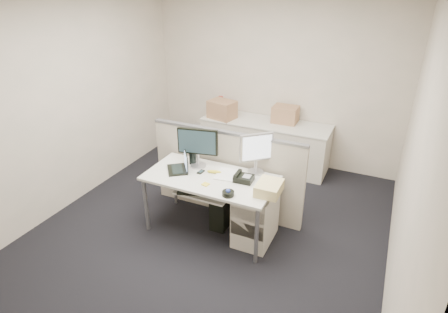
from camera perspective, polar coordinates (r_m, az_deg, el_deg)
The scene contains 28 objects.
floor at distance 4.69m, azimuth -1.95°, elevation -11.00°, with size 4.00×4.50×0.01m, color black.
wall_back at distance 6.02m, azimuth 7.70°, elevation 11.66°, with size 4.00×0.02×2.70m, color #B4AD9A.
wall_front at distance 2.50m, azimuth -26.93°, elevation -13.13°, with size 4.00×0.02×2.70m, color #B4AD9A.
wall_left at distance 5.20m, azimuth -22.47°, elevation 7.64°, with size 0.02×4.50×2.70m, color #B4AD9A.
wall_right at distance 3.65m, azimuth 27.01°, elevation -0.69°, with size 0.02×4.50×2.70m, color #B4AD9A.
desk at distance 4.32m, azimuth -2.08°, elevation -3.88°, with size 1.50×0.75×0.73m.
keyboard_tray at distance 4.21m, azimuth -3.18°, elevation -5.51°, with size 0.62×0.32×0.02m, color silver.
drawer_pedestal at distance 4.36m, azimuth 4.84°, elevation -8.97°, with size 0.40×0.55×0.65m, color beige.
cubicle_partition at distance 4.73m, azimuth 0.37°, elevation -2.66°, with size 2.00×0.06×1.10m, color #AB9F8E.
back_counter at distance 6.05m, azimuth 6.22°, elevation 1.89°, with size 2.00×0.60×0.72m, color beige.
monitor_main at distance 4.43m, azimuth -3.99°, elevation 1.32°, with size 0.49×0.19×0.49m, color black.
monitor_small at distance 4.29m, azimuth 4.94°, elevation 0.41°, with size 0.39×0.20×0.48m, color #B7B7BC.
laptop at distance 4.41m, azimuth -7.21°, elevation -0.83°, with size 0.29×0.22×0.22m, color black.
trackball at distance 3.93m, azimuth 0.63°, elevation -5.65°, with size 0.13×0.13×0.05m, color black.
desk_phone at distance 4.19m, azimuth 3.03°, elevation -3.36°, with size 0.21×0.17×0.07m, color black.
paper_stack at distance 4.32m, azimuth 0.40°, elevation -2.76°, with size 0.23×0.29×0.01m, color silver.
sticky_pad at distance 4.13m, azimuth -2.83°, elevation -4.25°, with size 0.07×0.07×0.01m, color yellow.
travel_mug at distance 4.57m, azimuth -4.80°, elevation 0.04°, with size 0.09×0.09×0.19m, color black.
banana at distance 4.36m, azimuth -1.51°, elevation -2.32°, with size 0.17×0.04×0.04m, color gold.
cellphone at distance 4.39m, azimuth -3.56°, elevation -2.36°, with size 0.05×0.10×0.01m, color black.
manila_folders at distance 3.98m, azimuth 6.88°, elevation -4.79°, with size 0.25×0.32×0.12m, color #F8E398.
keyboard at distance 4.19m, azimuth -4.06°, elevation -5.34°, with size 0.44×0.16×0.02m, color black.
pc_tower_desk at distance 4.68m, azimuth 0.00°, elevation -7.71°, with size 0.19×0.47×0.44m, color black.
pc_tower_spare_dark at distance 6.58m, azimuth -2.23°, elevation 2.51°, with size 0.17×0.43×0.40m, color black.
pc_tower_spare_silver at distance 6.68m, azimuth -4.14°, elevation 2.87°, with size 0.17×0.43×0.40m, color #B7B7BC.
cardboard_box_left at distance 6.00m, azimuth -0.29°, elevation 7.09°, with size 0.41×0.30×0.30m, color #A9775B.
cardboard_box_right at distance 5.91m, azimuth 9.31°, elevation 6.27°, with size 0.38×0.30×0.28m, color #A9775B.
red_binder at distance 6.28m, azimuth -1.05°, elevation 7.75°, with size 0.07×0.28×0.26m, color maroon.
Camera 1 is at (1.72, -3.33, 2.81)m, focal length 30.00 mm.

